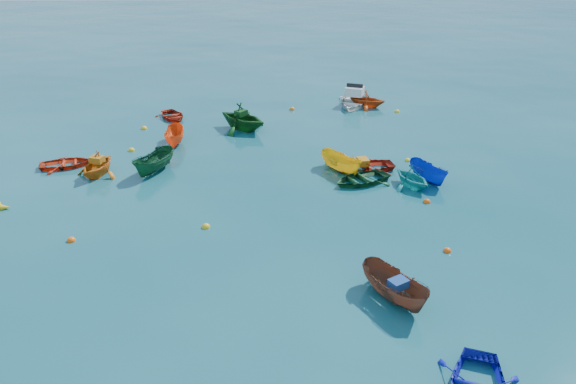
{
  "coord_description": "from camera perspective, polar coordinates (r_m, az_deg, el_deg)",
  "views": [
    {
      "loc": [
        -0.72,
        -18.4,
        11.67
      ],
      "look_at": [
        0.0,
        5.0,
        0.4
      ],
      "focal_mm": 35.0,
      "sensor_mm": 36.0,
      "label": 1
    }
  ],
  "objects": [
    {
      "name": "ground",
      "position": [
        21.8,
        0.4,
        -6.66
      ],
      "size": [
        160.0,
        160.0,
        0.0
      ],
      "primitive_type": "plane",
      "color": "#0B4550",
      "rests_on": "ground"
    },
    {
      "name": "sampan_brown_mid",
      "position": [
        19.93,
        10.67,
        -10.66
      ],
      "size": [
        2.53,
        3.18,
        1.17
      ],
      "primitive_type": "imported",
      "rotation": [
        0.0,
        0.0,
        0.54
      ],
      "color": "brown",
      "rests_on": "ground"
    },
    {
      "name": "dinghy_orange_w",
      "position": [
        30.35,
        -18.67,
        1.67
      ],
      "size": [
        2.83,
        3.07,
        1.34
      ],
      "primitive_type": "imported",
      "rotation": [
        0.0,
        0.0,
        -0.29
      ],
      "color": "orange",
      "rests_on": "ground"
    },
    {
      "name": "sampan_yellow_mid",
      "position": [
        29.28,
        5.4,
        2.1
      ],
      "size": [
        2.51,
        2.92,
        1.09
      ],
      "primitive_type": "imported",
      "rotation": [
        0.0,
        0.0,
        0.62
      ],
      "color": "yellow",
      "rests_on": "ground"
    },
    {
      "name": "dinghy_green_e",
      "position": [
        28.13,
        7.45,
        0.96
      ],
      "size": [
        3.56,
        3.16,
        0.61
      ],
      "primitive_type": "imported",
      "rotation": [
        0.0,
        0.0,
        -1.13
      ],
      "color": "#104422",
      "rests_on": "ground"
    },
    {
      "name": "dinghy_cyan_se",
      "position": [
        28.13,
        12.39,
        0.55
      ],
      "size": [
        2.78,
        2.92,
        1.2
      ],
      "primitive_type": "imported",
      "rotation": [
        0.0,
        0.0,
        0.47
      ],
      "color": "teal",
      "rests_on": "ground"
    },
    {
      "name": "dinghy_red_nw",
      "position": [
        31.98,
        -21.53,
        2.43
      ],
      "size": [
        3.11,
        2.56,
        0.56
      ],
      "primitive_type": "imported",
      "rotation": [
        0.0,
        0.0,
        1.83
      ],
      "color": "#B52A0F",
      "rests_on": "ground"
    },
    {
      "name": "sampan_orange_n",
      "position": [
        33.51,
        -11.35,
        4.81
      ],
      "size": [
        1.17,
        2.85,
        1.09
      ],
      "primitive_type": "imported",
      "rotation": [
        0.0,
        0.0,
        0.04
      ],
      "color": "#F85417",
      "rests_on": "ground"
    },
    {
      "name": "dinghy_green_n",
      "position": [
        35.36,
        -4.62,
        6.35
      ],
      "size": [
        4.45,
        4.37,
        1.77
      ],
      "primitive_type": "imported",
      "rotation": [
        0.0,
        0.0,
        0.9
      ],
      "color": "#114B16",
      "rests_on": "ground"
    },
    {
      "name": "dinghy_red_ne",
      "position": [
        29.58,
        7.75,
        2.22
      ],
      "size": [
        3.41,
        2.7,
        0.64
      ],
      "primitive_type": "imported",
      "rotation": [
        0.0,
        0.0,
        -1.4
      ],
      "color": "#A61D0D",
      "rests_on": "ground"
    },
    {
      "name": "sampan_blue_far",
      "position": [
        28.96,
        13.97,
        1.14
      ],
      "size": [
        1.98,
        2.79,
        1.01
      ],
      "primitive_type": "imported",
      "rotation": [
        0.0,
        0.0,
        0.42
      ],
      "color": "#0E30B6",
      "rests_on": "ground"
    },
    {
      "name": "dinghy_red_far",
      "position": [
        38.07,
        -11.61,
        7.33
      ],
      "size": [
        2.92,
        3.25,
        0.55
      ],
      "primitive_type": "imported",
      "rotation": [
        0.0,
        0.0,
        0.48
      ],
      "color": "#9C1E0D",
      "rests_on": "ground"
    },
    {
      "name": "dinghy_orange_far",
      "position": [
        40.11,
        8.02,
        8.54
      ],
      "size": [
        3.07,
        2.87,
        1.3
      ],
      "primitive_type": "imported",
      "rotation": [
        0.0,
        0.0,
        1.2
      ],
      "color": "#C14612",
      "rests_on": "ground"
    },
    {
      "name": "sampan_green_far",
      "position": [
        29.92,
        -13.32,
        2.02
      ],
      "size": [
        2.37,
        3.21,
        1.17
      ],
      "primitive_type": "imported",
      "rotation": [
        0.0,
        0.0,
        -0.46
      ],
      "color": "#104826",
      "rests_on": "ground"
    },
    {
      "name": "motorboat_white",
      "position": [
        40.49,
        6.71,
        8.78
      ],
      "size": [
        4.1,
        4.79,
        1.44
      ],
      "primitive_type": "imported",
      "rotation": [
        0.0,
        0.0,
        -0.35
      ],
      "color": "silver",
      "rests_on": "ground"
    },
    {
      "name": "tarp_blue_a",
      "position": [
        19.42,
        11.15,
        -9.12
      ],
      "size": [
        0.77,
        0.72,
        0.3
      ],
      "primitive_type": "cube",
      "rotation": [
        0.0,
        0.0,
        0.54
      ],
      "color": "navy",
      "rests_on": "sampan_brown_mid"
    },
    {
      "name": "tarp_orange_a",
      "position": [
        30.08,
        -18.84,
        3.15
      ],
      "size": [
        0.77,
        0.66,
        0.32
      ],
      "primitive_type": "cube",
      "rotation": [
        0.0,
        0.0,
        -0.29
      ],
      "color": "#BD6B13",
      "rests_on": "dinghy_orange_w"
    },
    {
      "name": "tarp_green_b",
      "position": [
        35.08,
        -4.8,
        8.01
      ],
      "size": [
        0.86,
        0.89,
        0.34
      ],
      "primitive_type": "cube",
      "rotation": [
        0.0,
        0.0,
        0.9
      ],
      "color": "#104316",
      "rests_on": "dinghy_green_n"
    },
    {
      "name": "tarp_orange_b",
      "position": [
        29.36,
        7.62,
        3.08
      ],
      "size": [
        0.64,
        0.78,
        0.34
      ],
      "primitive_type": "cube",
      "rotation": [
        0.0,
        0.0,
        -1.4
      ],
      "color": "#C17413",
      "rests_on": "dinghy_red_ne"
    },
    {
      "name": "buoy_ye_a",
      "position": [
        24.09,
        -8.33,
        -3.57
      ],
      "size": [
        0.36,
        0.36,
        0.36
      ],
      "primitive_type": "sphere",
      "color": "gold",
      "rests_on": "ground"
    },
    {
      "name": "buoy_or_b",
      "position": [
        23.04,
        15.87,
        -5.82
      ],
      "size": [
        0.32,
        0.32,
        0.32
      ],
      "primitive_type": "sphere",
      "color": "#FF540D",
      "rests_on": "ground"
    },
    {
      "name": "buoy_ye_b",
      "position": [
        33.07,
        -15.61,
        4.06
      ],
      "size": [
        0.37,
        0.37,
        0.37
      ],
      "primitive_type": "sphere",
      "color": "yellow",
      "rests_on": "ground"
    },
    {
      "name": "buoy_or_c",
      "position": [
        24.5,
        -21.14,
        -4.66
      ],
      "size": [
        0.35,
        0.35,
        0.35
      ],
      "primitive_type": "sphere",
      "color": "#FA5C0D",
      "rests_on": "ground"
    },
    {
      "name": "buoy_ye_c",
      "position": [
        31.16,
        12.05,
        3.12
      ],
      "size": [
        0.3,
        0.3,
        0.3
      ],
      "primitive_type": "sphere",
      "color": "yellow",
      "rests_on": "ground"
    },
    {
      "name": "buoy_or_d",
      "position": [
        26.7,
        13.91,
        -1.02
      ],
      "size": [
        0.35,
        0.35,
        0.35
      ],
      "primitive_type": "sphere",
      "color": "#EC550C",
      "rests_on": "ground"
    },
    {
      "name": "buoy_ye_d",
      "position": [
        36.47,
        -14.4,
        6.22
      ],
      "size": [
        0.39,
        0.39,
        0.39
      ],
      "primitive_type": "sphere",
      "color": "gold",
      "rests_on": "ground"
    },
    {
      "name": "buoy_or_e",
      "position": [
        39.15,
        0.42,
        8.37
      ],
      "size": [
        0.38,
        0.38,
        0.38
      ],
      "primitive_type": "sphere",
      "color": "orange",
      "rests_on": "ground"
    },
    {
      "name": "buoy_ye_e",
      "position": [
        39.34,
        11.02,
        7.97
      ],
      "size": [
        0.34,
        0.34,
        0.34
      ],
      "primitive_type": "sphere",
      "color": "yellow",
      "rests_on": "ground"
    }
  ]
}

